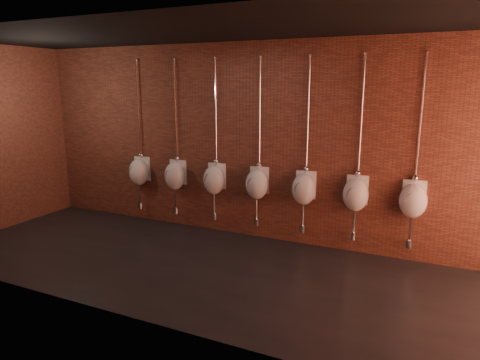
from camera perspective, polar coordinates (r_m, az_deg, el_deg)
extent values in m
plane|color=black|center=(6.13, -3.52, -11.80)|extent=(8.50, 8.50, 0.00)
cube|color=black|center=(5.62, -3.99, 19.43)|extent=(8.50, 3.00, 0.04)
cube|color=brown|center=(7.00, 2.15, 4.97)|extent=(8.50, 0.04, 3.20)
cube|color=brown|center=(4.42, -13.04, 0.10)|extent=(8.50, 0.04, 3.20)
ellipsoid|color=white|center=(8.14, -13.36, 1.03)|extent=(0.41, 0.36, 0.50)
cube|color=white|center=(8.23, -12.84, 1.52)|extent=(0.32, 0.07, 0.45)
cylinder|color=#949494|center=(8.04, -13.91, 1.07)|extent=(0.22, 0.04, 0.22)
cylinder|color=white|center=(8.08, -13.31, 9.03)|extent=(0.03, 0.03, 1.76)
sphere|color=white|center=(8.16, -13.06, 3.26)|extent=(0.09, 0.09, 0.09)
cylinder|color=white|center=(8.08, -13.64, 15.27)|extent=(0.06, 0.06, 0.01)
cylinder|color=white|center=(8.23, -13.22, -1.60)|extent=(0.04, 0.04, 0.39)
cylinder|color=white|center=(8.29, -13.13, -3.31)|extent=(0.09, 0.09, 0.12)
cylinder|color=white|center=(8.35, -12.79, -3.17)|extent=(0.04, 0.16, 0.04)
ellipsoid|color=white|center=(7.69, -8.70, 0.54)|extent=(0.41, 0.36, 0.50)
cube|color=white|center=(7.78, -8.22, 1.07)|extent=(0.32, 0.07, 0.45)
cylinder|color=#949494|center=(7.58, -9.23, 0.58)|extent=(0.22, 0.04, 0.22)
cylinder|color=white|center=(7.62, -8.56, 9.02)|extent=(0.03, 0.03, 1.76)
sphere|color=white|center=(7.71, -8.40, 2.91)|extent=(0.09, 0.09, 0.09)
cylinder|color=white|center=(7.62, -8.78, 15.65)|extent=(0.06, 0.06, 0.01)
cylinder|color=white|center=(7.78, -8.61, -2.23)|extent=(0.04, 0.04, 0.39)
cylinder|color=white|center=(7.84, -8.55, -4.03)|extent=(0.09, 0.09, 0.12)
cylinder|color=white|center=(7.91, -8.22, -3.88)|extent=(0.04, 0.16, 0.04)
ellipsoid|color=white|center=(7.29, -3.51, 0.00)|extent=(0.41, 0.36, 0.50)
cube|color=white|center=(7.38, -3.06, 0.57)|extent=(0.32, 0.07, 0.45)
cylinder|color=#949494|center=(7.17, -3.98, 0.03)|extent=(0.22, 0.04, 0.22)
cylinder|color=white|center=(7.22, -3.23, 8.94)|extent=(0.03, 0.03, 1.76)
sphere|color=white|center=(7.31, -3.19, 2.50)|extent=(0.09, 0.09, 0.09)
cylinder|color=white|center=(7.21, -3.32, 15.94)|extent=(0.06, 0.06, 0.01)
cylinder|color=white|center=(7.38, -3.47, -2.91)|extent=(0.04, 0.04, 0.39)
cylinder|color=white|center=(7.45, -3.44, -4.81)|extent=(0.09, 0.09, 0.12)
cylinder|color=white|center=(7.52, -3.15, -4.64)|extent=(0.04, 0.16, 0.04)
ellipsoid|color=white|center=(6.96, 2.24, -0.60)|extent=(0.41, 0.36, 0.50)
cube|color=white|center=(7.06, 2.63, 0.00)|extent=(0.32, 0.07, 0.45)
cylinder|color=#949494|center=(6.84, 1.84, -0.58)|extent=(0.22, 0.04, 0.22)
cylinder|color=white|center=(6.88, 2.66, 8.77)|extent=(0.03, 0.03, 1.76)
sphere|color=white|center=(6.98, 2.56, 2.02)|extent=(0.09, 0.09, 0.09)
cylinder|color=white|center=(6.88, 2.73, 16.11)|extent=(0.06, 0.06, 0.01)
cylinder|color=white|center=(7.05, 2.21, -3.64)|extent=(0.04, 0.04, 0.39)
cylinder|color=white|center=(7.13, 2.19, -5.61)|extent=(0.09, 0.09, 0.12)
cylinder|color=white|center=(7.20, 2.45, -5.43)|extent=(0.04, 0.16, 0.04)
ellipsoid|color=white|center=(6.70, 8.49, -1.25)|extent=(0.41, 0.36, 0.50)
cube|color=white|center=(6.81, 8.80, -0.61)|extent=(0.32, 0.07, 0.45)
cylinder|color=#949494|center=(6.58, 8.19, -1.24)|extent=(0.22, 0.04, 0.22)
cylinder|color=white|center=(6.62, 9.07, 8.47)|extent=(0.03, 0.03, 1.76)
sphere|color=white|center=(6.72, 8.80, 1.47)|extent=(0.09, 0.09, 0.09)
cylinder|color=white|center=(6.62, 9.34, 16.10)|extent=(0.06, 0.06, 0.01)
cylinder|color=white|center=(6.80, 8.38, -4.39)|extent=(0.04, 0.04, 0.39)
cylinder|color=white|center=(6.88, 8.31, -6.43)|extent=(0.09, 0.09, 0.12)
cylinder|color=white|center=(6.96, 8.51, -6.22)|extent=(0.04, 0.16, 0.04)
ellipsoid|color=white|center=(6.53, 15.15, -1.92)|extent=(0.41, 0.36, 0.50)
cube|color=white|center=(6.64, 15.36, -1.26)|extent=(0.32, 0.07, 0.45)
cylinder|color=#949494|center=(6.41, 14.97, -1.92)|extent=(0.22, 0.04, 0.22)
cylinder|color=white|center=(6.45, 15.89, 8.04)|extent=(0.03, 0.03, 1.76)
sphere|color=white|center=(6.56, 15.44, 0.87)|extent=(0.09, 0.09, 0.09)
cylinder|color=white|center=(6.45, 16.38, 15.86)|extent=(0.06, 0.06, 0.01)
cylinder|color=white|center=(6.64, 14.96, -5.13)|extent=(0.04, 0.04, 0.39)
cylinder|color=white|center=(6.72, 14.83, -7.21)|extent=(0.09, 0.09, 0.12)
cylinder|color=white|center=(6.79, 14.96, -6.99)|extent=(0.04, 0.16, 0.04)
ellipsoid|color=white|center=(6.46, 22.07, -2.59)|extent=(0.41, 0.36, 0.50)
cube|color=white|center=(6.57, 22.16, -1.91)|extent=(0.32, 0.07, 0.45)
cylinder|color=#949494|center=(6.33, 22.02, -2.60)|extent=(0.22, 0.04, 0.22)
cylinder|color=white|center=(6.38, 22.96, 7.48)|extent=(0.03, 0.03, 1.76)
sphere|color=white|center=(6.48, 22.34, 0.24)|extent=(0.09, 0.09, 0.09)
cylinder|color=white|center=(6.37, 23.67, 15.37)|extent=(0.06, 0.06, 0.01)
cylinder|color=white|center=(6.56, 21.79, -5.83)|extent=(0.04, 0.04, 0.39)
cylinder|color=white|center=(6.65, 21.60, -7.93)|extent=(0.09, 0.09, 0.12)
cylinder|color=white|center=(6.72, 21.65, -7.69)|extent=(0.04, 0.16, 0.04)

